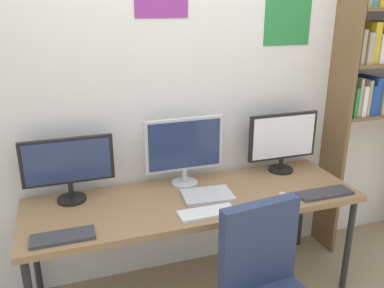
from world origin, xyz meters
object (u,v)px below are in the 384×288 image
(monitor_center, at_px, (184,148))
(monitor_right, at_px, (283,140))
(keyboard_left, at_px, (63,237))
(keyboard_right, at_px, (324,193))
(keyboard_center, at_px, (207,213))
(computer_mouse, at_px, (284,195))
(laptop_closed, at_px, (207,195))
(monitor_left, at_px, (68,165))
(desk, at_px, (194,205))
(bookshelf, at_px, (382,70))

(monitor_center, xyz_separation_m, monitor_right, (0.75, -0.00, -0.02))
(keyboard_left, relative_size, keyboard_right, 0.90)
(keyboard_center, bearing_deg, monitor_right, 30.50)
(keyboard_left, height_order, computer_mouse, computer_mouse)
(monitor_center, xyz_separation_m, keyboard_center, (0.00, -0.44, -0.26))
(computer_mouse, bearing_deg, keyboard_left, -178.16)
(keyboard_center, relative_size, laptop_closed, 1.06)
(monitor_left, bearing_deg, desk, -15.79)
(bookshelf, relative_size, monitor_center, 4.05)
(bookshelf, height_order, computer_mouse, bookshelf)
(bookshelf, bearing_deg, keyboard_center, -163.69)
(monitor_right, xyz_separation_m, keyboard_center, (-0.75, -0.44, -0.23))
(laptop_closed, bearing_deg, keyboard_left, -162.87)
(bookshelf, height_order, monitor_left, bookshelf)
(monitor_left, xyz_separation_m, keyboard_right, (1.57, -0.44, -0.23))
(monitor_left, height_order, keyboard_right, monitor_left)
(monitor_right, bearing_deg, monitor_center, 180.00)
(bookshelf, distance_m, keyboard_right, 1.12)
(monitor_center, relative_size, computer_mouse, 5.61)
(keyboard_right, relative_size, laptop_closed, 1.16)
(desk, bearing_deg, keyboard_left, -164.35)
(keyboard_center, bearing_deg, computer_mouse, 4.58)
(monitor_left, xyz_separation_m, laptop_closed, (0.83, -0.23, -0.23))
(keyboard_center, distance_m, keyboard_right, 0.82)
(keyboard_right, bearing_deg, bookshelf, 31.47)
(monitor_right, relative_size, keyboard_left, 1.59)
(computer_mouse, bearing_deg, desk, 161.26)
(bookshelf, bearing_deg, keyboard_left, -169.11)
(keyboard_right, bearing_deg, monitor_left, 164.28)
(monitor_right, bearing_deg, keyboard_center, -149.50)
(computer_mouse, relative_size, laptop_closed, 0.30)
(monitor_left, distance_m, computer_mouse, 1.38)
(keyboard_center, bearing_deg, monitor_left, 149.50)
(desk, height_order, keyboard_right, keyboard_right)
(desk, height_order, bookshelf, bookshelf)
(bookshelf, distance_m, monitor_center, 1.63)
(keyboard_left, distance_m, keyboard_right, 1.64)
(bookshelf, xyz_separation_m, computer_mouse, (-1.02, -0.42, -0.69))
(keyboard_left, distance_m, computer_mouse, 1.37)
(computer_mouse, bearing_deg, keyboard_right, -9.16)
(monitor_center, xyz_separation_m, keyboard_right, (0.82, -0.44, -0.26))
(monitor_left, height_order, computer_mouse, monitor_left)
(monitor_right, relative_size, keyboard_center, 1.57)
(keyboard_center, height_order, keyboard_right, same)
(monitor_left, xyz_separation_m, keyboard_left, (-0.07, -0.44, -0.23))
(desk, distance_m, bookshelf, 1.76)
(monitor_center, height_order, monitor_right, monitor_center)
(desk, xyz_separation_m, monitor_left, (-0.75, 0.21, 0.29))
(bookshelf, bearing_deg, monitor_left, -179.55)
(monitor_left, bearing_deg, bookshelf, 0.45)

